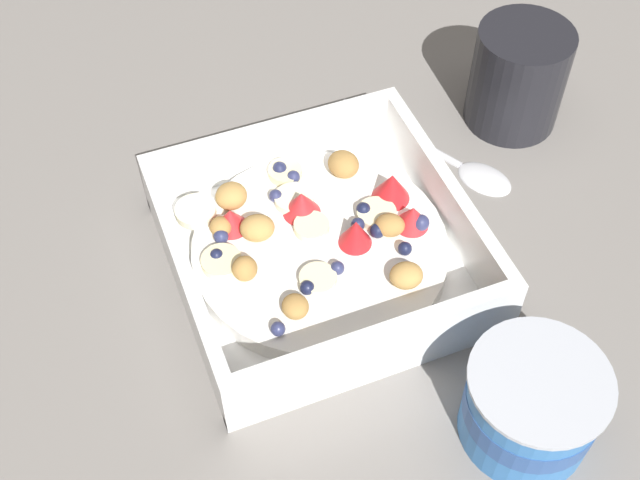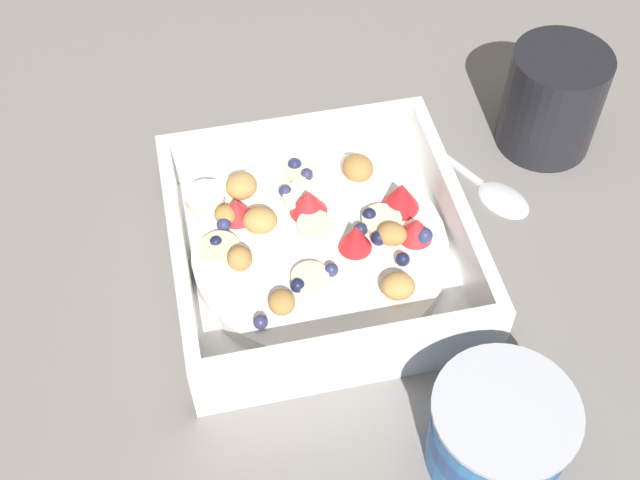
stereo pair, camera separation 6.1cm
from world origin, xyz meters
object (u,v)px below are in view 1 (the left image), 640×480
Objects in this scene: yogurt_cup at (531,405)px; coffee_mug at (518,76)px; fruit_bowl at (320,247)px; spoon at (458,161)px.

coffee_mug is (-0.14, -0.27, 0.01)m from yogurt_cup.
fruit_bowl is at bearing -67.39° from yogurt_cup.
yogurt_cup is 0.93× the size of coffee_mug.
coffee_mug is (-0.07, -0.04, 0.04)m from spoon.
yogurt_cup is at bearing 112.61° from fruit_bowl.
spoon is (-0.15, -0.05, -0.01)m from fruit_bowl.
coffee_mug is at bearing -118.04° from yogurt_cup.
coffee_mug reaches higher than fruit_bowl.
fruit_bowl is 0.19m from yogurt_cup.
yogurt_cup reaches higher than spoon.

